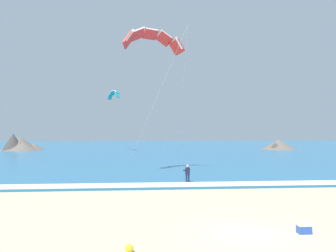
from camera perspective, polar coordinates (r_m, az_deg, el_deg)
The scene contains 11 objects.
ground_plane at distance 14.45m, azimuth 14.58°, elevation -18.92°, with size 200.00×200.00×0.00m, color #C6B78E.
sea at distance 83.72m, azimuth -1.42°, elevation -4.03°, with size 200.00×120.00×0.20m, color teal.
surf_foam at distance 25.25m, azimuth 5.88°, elevation -10.67°, with size 200.00×1.98×0.04m, color white.
surfboard at distance 26.21m, azimuth 3.64°, elevation -10.75°, with size 0.74×1.46×0.09m.
kitesurfer at distance 26.09m, azimuth 3.63°, elevation -8.77°, with size 0.60×0.59×1.69m.
kite_primary at distance 33.51m, azimuth -2.94°, elevation 15.80°, with size 6.55×7.72×14.05m.
kite_distant at distance 68.58m, azimuth -9.94°, elevation 5.89°, with size 3.16×4.86×1.91m.
headland_right at distance 78.42m, azimuth 19.72°, elevation -3.33°, with size 8.60×8.60×2.57m.
headland_left at distance 77.83m, azimuth -25.58°, elevation -3.13°, with size 9.71×9.59×4.05m.
cooler_box at distance 15.34m, azimuth 23.85°, elevation -17.00°, with size 0.58×0.38×0.40m.
beach_ball at distance 12.23m, azimuth -7.18°, elevation -21.55°, with size 0.32×0.32×0.32m, color yellow.
Camera 1 is at (-4.47, -13.00, 4.44)m, focal length 32.94 mm.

